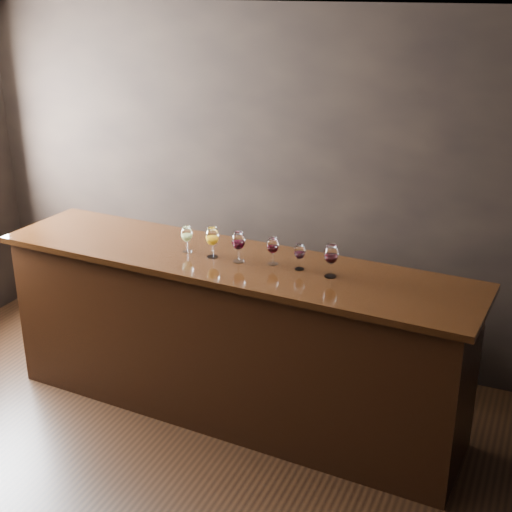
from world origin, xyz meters
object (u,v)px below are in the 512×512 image
at_px(glass_white, 187,235).
at_px(glass_red_d, 331,255).
at_px(back_bar_shelf, 177,291).
at_px(glass_red_a, 238,241).
at_px(bar_counter, 231,340).
at_px(glass_amber, 212,237).
at_px(glass_red_c, 300,252).
at_px(glass_red_b, 273,246).

bearing_deg(glass_white, glass_red_d, -1.38).
height_order(back_bar_shelf, glass_white, glass_white).
bearing_deg(glass_red_a, back_bar_shelf, 138.67).
height_order(bar_counter, back_bar_shelf, bar_counter).
bearing_deg(glass_red_d, glass_amber, 179.60).
xyz_separation_m(glass_red_a, glass_red_d, (0.64, 0.00, 0.00)).
distance_m(glass_amber, glass_red_d, 0.84).
relative_size(back_bar_shelf, glass_red_c, 14.06).
bearing_deg(glass_amber, bar_counter, 6.69).
relative_size(back_bar_shelf, glass_amber, 11.57).
bearing_deg(back_bar_shelf, bar_counter, -42.93).
relative_size(back_bar_shelf, glass_red_a, 11.58).
bearing_deg(glass_red_d, glass_white, 178.62).
distance_m(back_bar_shelf, glass_white, 1.36).
height_order(back_bar_shelf, glass_red_d, glass_red_d).
bearing_deg(glass_red_c, bar_counter, -177.91).
height_order(back_bar_shelf, glass_red_b, glass_red_b).
bearing_deg(glass_amber, glass_red_a, -1.80).
distance_m(glass_white, glass_red_a, 0.40).
xyz_separation_m(back_bar_shelf, glass_red_b, (1.22, -0.83, 0.88)).
height_order(glass_white, glass_red_b, glass_red_b).
bearing_deg(glass_white, bar_counter, -0.89).
relative_size(glass_red_a, glass_red_c, 1.21).
bearing_deg(glass_red_a, glass_red_d, 0.03).
bearing_deg(glass_amber, glass_red_c, 2.99).
relative_size(glass_white, glass_red_d, 0.85).
bearing_deg(glass_red_c, glass_red_d, -9.66).
bearing_deg(glass_red_a, bar_counter, 165.08).
height_order(glass_red_a, glass_red_c, glass_red_a).
height_order(back_bar_shelf, glass_red_a, glass_red_a).
relative_size(glass_red_b, glass_red_d, 0.86).
bearing_deg(glass_red_d, bar_counter, 178.40).
height_order(glass_white, glass_amber, glass_amber).
bearing_deg(bar_counter, glass_red_b, 9.08).
bearing_deg(glass_red_d, glass_red_c, 170.34).
bearing_deg(glass_red_c, glass_amber, -177.01).
relative_size(glass_amber, glass_red_b, 1.13).
bearing_deg(glass_red_a, glass_red_c, 5.24).
relative_size(back_bar_shelf, glass_red_d, 11.27).
relative_size(glass_white, glass_red_b, 0.99).
xyz_separation_m(glass_red_b, glass_red_d, (0.42, -0.05, 0.02)).
distance_m(glass_white, glass_red_b, 0.63).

